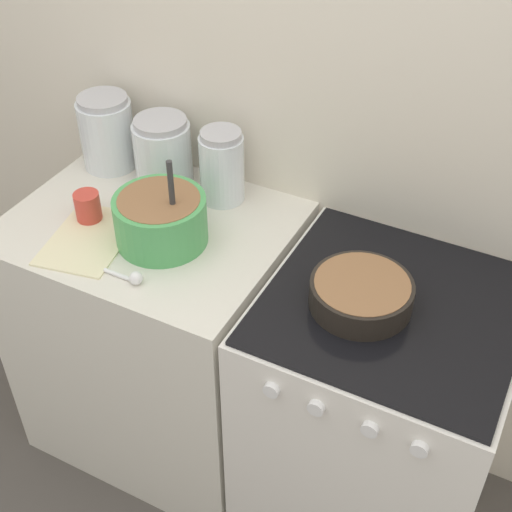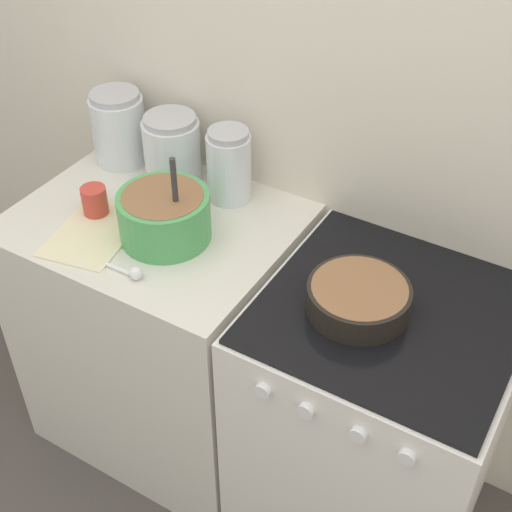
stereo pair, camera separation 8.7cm
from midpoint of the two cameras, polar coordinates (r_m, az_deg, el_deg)
wall_back at (r=2.00m, az=4.58°, el=11.30°), size 4.59×0.05×2.40m
countertop_cabinet at (r=2.37m, az=-8.64°, el=-6.26°), size 0.80×0.64×0.91m
stove at (r=2.15m, az=8.30°, el=-12.77°), size 0.65×0.65×0.91m
mixing_bowl at (r=1.96m, az=-8.91°, el=3.06°), size 0.25×0.25×0.27m
baking_pan at (r=1.77m, az=7.03°, el=-3.01°), size 0.26×0.26×0.07m
storage_jar_left at (r=2.31m, az=-12.86°, el=9.29°), size 0.17×0.17×0.24m
storage_jar_middle at (r=2.20m, az=-8.57°, el=7.96°), size 0.18×0.18×0.21m
storage_jar_right at (r=2.10m, az=-3.93°, el=6.82°), size 0.13×0.13×0.22m
tin_can at (r=2.10m, az=-14.46°, el=3.79°), size 0.07×0.07×0.09m
recipe_page at (r=2.05m, az=-14.39°, el=1.33°), size 0.26×0.33×0.01m
measuring_spoon at (r=1.87m, az=-11.19°, el=-1.72°), size 0.12×0.04×0.04m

